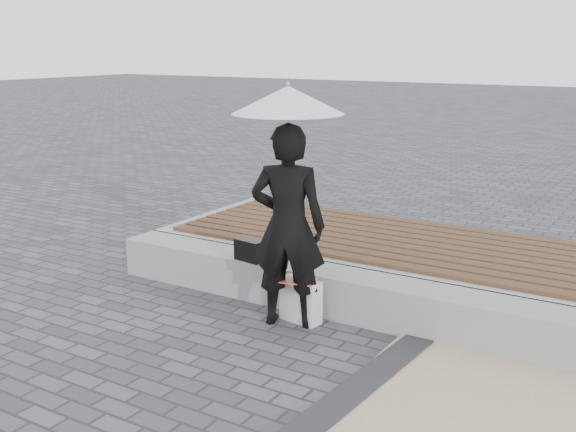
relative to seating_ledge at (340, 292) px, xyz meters
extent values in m
plane|color=#4E4E53|center=(0.00, -1.60, -0.20)|extent=(80.00, 80.00, 0.00)
cube|color=gray|center=(0.00, 0.00, 0.00)|extent=(5.00, 0.45, 0.40)
cube|color=#9D9D98|center=(0.00, 1.20, 0.00)|extent=(5.00, 2.00, 0.40)
imported|color=black|center=(-0.28, -0.47, 0.71)|extent=(0.77, 0.63, 1.82)
cylinder|color=silver|center=(-0.28, -0.47, 1.21)|extent=(0.02, 0.02, 0.96)
cone|color=silver|center=(-0.28, -0.47, 1.80)|extent=(0.96, 0.96, 0.23)
sphere|color=silver|center=(-0.28, -0.47, 1.94)|extent=(0.03, 0.03, 0.03)
cube|color=black|center=(-0.92, -0.17, 0.30)|extent=(0.31, 0.15, 0.21)
cube|color=silver|center=(-0.21, -0.37, 0.00)|extent=(0.40, 0.22, 0.40)
cube|color=#FF3252|center=(-0.21, -0.42, 0.20)|extent=(0.33, 0.27, 0.01)
camera|label=1|loc=(2.76, -5.46, 2.26)|focal=43.13mm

